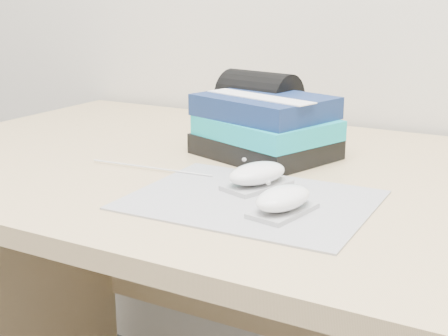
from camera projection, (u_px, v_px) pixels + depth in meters
The scene contains 7 objects.
desk at pixel (333, 295), 1.11m from camera, with size 1.60×0.80×0.73m.
mousepad at pixel (251, 200), 0.88m from camera, with size 0.33×0.26×0.00m, color gray.
mouse_rear at pixel (257, 175), 0.93m from camera, with size 0.09×0.12×0.04m.
mouse_front at pixel (283, 200), 0.82m from camera, with size 0.07×0.11×0.04m.
usb_cable at pixel (151, 168), 1.03m from camera, with size 0.00×0.00×0.23m, color silver.
book_stack at pixel (265, 127), 1.11m from camera, with size 0.27×0.24×0.11m.
pouch at pixel (259, 108), 1.21m from camera, with size 0.16×0.13×0.14m.
Camera 1 is at (0.32, 0.67, 1.02)m, focal length 50.00 mm.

